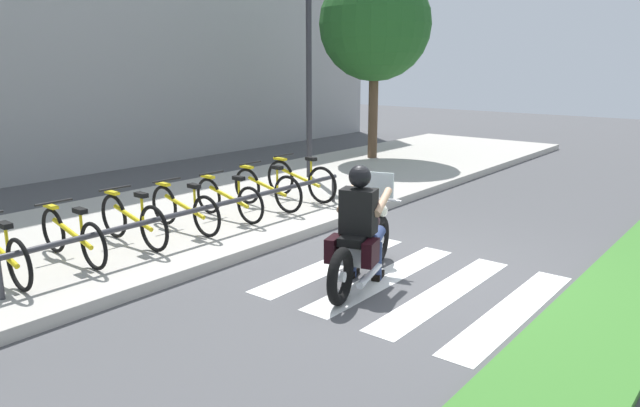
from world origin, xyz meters
The scene contains 18 objects.
ground_plane centered at (0.00, 0.00, 0.00)m, with size 48.00×48.00×0.00m, color #4C4C4F.
grass_median centered at (0.00, -2.46, 0.04)m, with size 24.00×1.10×0.08m, color #3D7A2D.
sidewalk centered at (0.00, 4.00, 0.07)m, with size 24.00×4.40×0.15m, color #B7B2A8.
crosswalk_stripe_0 centered at (-0.44, -1.60, 0.00)m, with size 2.80×0.40×0.01m, color white.
crosswalk_stripe_1 centered at (-0.44, -0.80, 0.00)m, with size 2.80×0.40×0.01m, color white.
crosswalk_stripe_2 centered at (-0.44, 0.00, 0.00)m, with size 2.80×0.40×0.01m, color white.
crosswalk_stripe_3 centered at (-0.44, 0.80, 0.00)m, with size 2.80×0.40×0.01m, color white.
motorcycle centered at (-0.71, 0.16, 0.46)m, with size 2.06×0.89×1.23m.
rider centered at (-0.79, 0.14, 0.83)m, with size 0.73×0.66×1.44m.
bicycle_1 centered at (-2.72, 3.14, 0.48)m, with size 0.48×1.61×0.72m.
bicycle_2 centered at (-1.85, 3.13, 0.50)m, with size 0.48×1.60×0.76m.
bicycle_3 centered at (-0.98, 3.14, 0.49)m, with size 0.48×1.62×0.73m.
bicycle_4 centered at (-0.11, 3.14, 0.48)m, with size 0.48×1.59×0.71m.
bicycle_5 centered at (0.76, 3.13, 0.50)m, with size 0.48×1.62×0.76m.
bicycle_6 centered at (1.62, 3.13, 0.51)m, with size 0.48×1.67×0.79m.
bike_rack centered at (-0.98, 2.58, 0.58)m, with size 5.81×0.07×0.49m.
street_lamp centered at (3.39, 4.40, 2.61)m, with size 0.28×0.28×4.30m.
tree_near_rack centered at (6.42, 4.80, 3.46)m, with size 2.78×2.78×4.86m.
Camera 1 is at (-6.25, -3.65, 2.58)m, focal length 33.16 mm.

